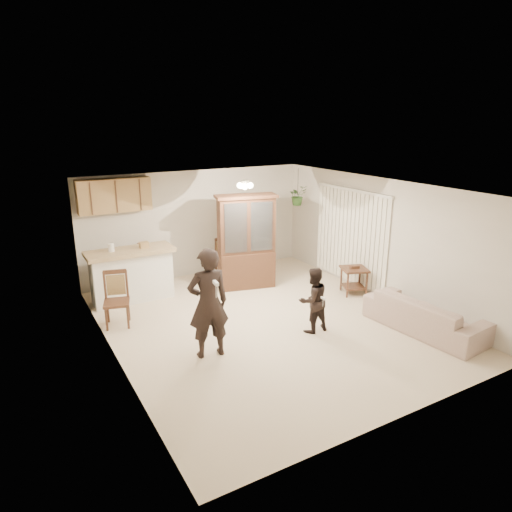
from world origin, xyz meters
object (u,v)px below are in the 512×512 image
china_hutch (246,242)px  chair_hutch_right (219,263)px  adult (208,303)px  side_table (354,280)px  chair_bar (117,311)px  child (313,296)px  sofa (425,312)px  chair_hutch_left (146,276)px

china_hutch → chair_hutch_right: 1.36m
adult → side_table: (3.80, 0.90, -0.60)m
chair_hutch_right → side_table: bearing=122.2°
china_hutch → chair_bar: bearing=-154.7°
china_hutch → side_table: china_hutch is taller
child → chair_bar: (-2.95, 1.95, -0.39)m
china_hutch → chair_bar: (-3.01, -0.61, -0.74)m
sofa → chair_hutch_right: chair_hutch_right is taller
sofa → chair_hutch_right: bearing=16.1°
china_hutch → chair_hutch_left: (-1.98, 1.04, -0.75)m
side_table → child: bearing=-151.2°
sofa → chair_hutch_right: size_ratio=1.98×
adult → china_hutch: (2.01, 2.44, 0.13)m
sofa → side_table: bearing=-8.8°
child → sofa: bearing=149.8°
child → chair_hutch_left: size_ratio=1.38×
side_table → chair_hutch_left: 4.57m
china_hutch → side_table: size_ratio=3.05×
side_table → chair_hutch_right: chair_hutch_right is taller
side_table → chair_bar: (-4.81, 0.92, -0.01)m
china_hutch → chair_bar: 3.16m
sofa → side_table: size_ratio=2.75×
child → china_hutch: size_ratio=0.65×
sofa → chair_bar: bearing=52.7°
side_table → chair_bar: chair_bar is taller
china_hutch → chair_hutch_right: (-0.16, 1.12, -0.76)m
adult → chair_hutch_left: adult is taller
chair_hutch_left → chair_hutch_right: size_ratio=1.04×
sofa → adult: adult is taller
adult → child: bearing=-176.6°
sofa → china_hutch: china_hutch is taller
side_table → chair_hutch_left: size_ratio=0.69×
adult → chair_hutch_left: size_ratio=1.83×
china_hutch → side_table: bearing=-26.7°
chair_bar → chair_hutch_right: chair_bar is taller
child → chair_hutch_left: (-1.91, 3.60, -0.40)m
chair_hutch_left → chair_bar: bearing=-91.4°
adult → side_table: 3.95m
adult → china_hutch: size_ratio=0.87×
sofa → adult: 3.88m
side_table → chair_bar: bearing=169.1°
chair_hutch_left → adult: bearing=-59.9°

